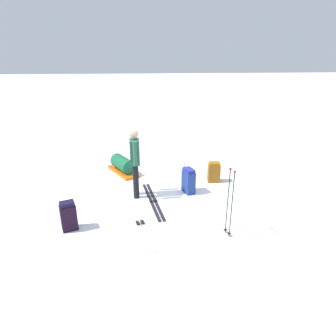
{
  "coord_description": "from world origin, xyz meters",
  "views": [
    {
      "loc": [
        6.69,
        -0.51,
        3.38
      ],
      "look_at": [
        0.0,
        0.0,
        0.7
      ],
      "focal_mm": 31.83,
      "sensor_mm": 36.0,
      "label": 1
    }
  ],
  "objects_px": {
    "ski_pair_far": "(153,201)",
    "ski_poles_planted_near": "(230,200)",
    "ski_pair_near": "(140,223)",
    "thermos_bottle": "(184,166)",
    "skier_standing": "(135,160)",
    "backpack_bright": "(69,216)",
    "gear_sled": "(123,166)",
    "backpack_large_dark": "(214,172)",
    "backpack_small_spare": "(189,181)"
  },
  "relations": [
    {
      "from": "ski_pair_far",
      "to": "ski_poles_planted_near",
      "type": "bearing_deg",
      "value": 43.59
    },
    {
      "from": "ski_pair_near",
      "to": "ski_poles_planted_near",
      "type": "xyz_separation_m",
      "value": [
        0.51,
        1.71,
        0.75
      ]
    },
    {
      "from": "thermos_bottle",
      "to": "ski_pair_near",
      "type": "bearing_deg",
      "value": -23.78
    },
    {
      "from": "ski_pair_far",
      "to": "thermos_bottle",
      "type": "relative_size",
      "value": 7.34
    },
    {
      "from": "skier_standing",
      "to": "backpack_bright",
      "type": "height_order",
      "value": "skier_standing"
    },
    {
      "from": "gear_sled",
      "to": "thermos_bottle",
      "type": "distance_m",
      "value": 1.81
    },
    {
      "from": "skier_standing",
      "to": "backpack_large_dark",
      "type": "relative_size",
      "value": 3.04
    },
    {
      "from": "backpack_bright",
      "to": "backpack_small_spare",
      "type": "bearing_deg",
      "value": 119.48
    },
    {
      "from": "ski_pair_far",
      "to": "gear_sled",
      "type": "height_order",
      "value": "gear_sled"
    },
    {
      "from": "backpack_bright",
      "to": "thermos_bottle",
      "type": "distance_m",
      "value": 4.03
    },
    {
      "from": "ski_pair_near",
      "to": "ski_poles_planted_near",
      "type": "distance_m",
      "value": 1.93
    },
    {
      "from": "backpack_bright",
      "to": "ski_poles_planted_near",
      "type": "height_order",
      "value": "ski_poles_planted_near"
    },
    {
      "from": "skier_standing",
      "to": "backpack_small_spare",
      "type": "xyz_separation_m",
      "value": [
        -0.1,
        1.31,
        -0.64
      ]
    },
    {
      "from": "ski_poles_planted_near",
      "to": "gear_sled",
      "type": "height_order",
      "value": "ski_poles_planted_near"
    },
    {
      "from": "skier_standing",
      "to": "ski_pair_far",
      "type": "xyz_separation_m",
      "value": [
        0.32,
        0.4,
        -0.94
      ]
    },
    {
      "from": "ski_pair_near",
      "to": "backpack_small_spare",
      "type": "height_order",
      "value": "backpack_small_spare"
    },
    {
      "from": "skier_standing",
      "to": "backpack_large_dark",
      "type": "distance_m",
      "value": 2.31
    },
    {
      "from": "ski_pair_near",
      "to": "backpack_bright",
      "type": "bearing_deg",
      "value": -86.74
    },
    {
      "from": "ski_pair_near",
      "to": "backpack_small_spare",
      "type": "distance_m",
      "value": 1.87
    },
    {
      "from": "skier_standing",
      "to": "thermos_bottle",
      "type": "relative_size",
      "value": 6.54
    },
    {
      "from": "ski_poles_planted_near",
      "to": "backpack_small_spare",
      "type": "bearing_deg",
      "value": -165.15
    },
    {
      "from": "ski_pair_near",
      "to": "backpack_large_dark",
      "type": "bearing_deg",
      "value": 135.2
    },
    {
      "from": "skier_standing",
      "to": "backpack_large_dark",
      "type": "xyz_separation_m",
      "value": [
        -0.7,
        2.09,
        -0.68
      ]
    },
    {
      "from": "skier_standing",
      "to": "backpack_large_dark",
      "type": "height_order",
      "value": "skier_standing"
    },
    {
      "from": "backpack_bright",
      "to": "ski_pair_far",
      "type": "bearing_deg",
      "value": 121.86
    },
    {
      "from": "ski_pair_far",
      "to": "backpack_small_spare",
      "type": "xyz_separation_m",
      "value": [
        -0.42,
        0.91,
        0.3
      ]
    },
    {
      "from": "gear_sled",
      "to": "skier_standing",
      "type": "bearing_deg",
      "value": 15.43
    },
    {
      "from": "backpack_small_spare",
      "to": "gear_sled",
      "type": "bearing_deg",
      "value": -129.38
    },
    {
      "from": "ski_poles_planted_near",
      "to": "thermos_bottle",
      "type": "relative_size",
      "value": 5.33
    },
    {
      "from": "ski_pair_near",
      "to": "ski_poles_planted_near",
      "type": "height_order",
      "value": "ski_poles_planted_near"
    },
    {
      "from": "ski_pair_far",
      "to": "backpack_bright",
      "type": "distance_m",
      "value": 2.03
    },
    {
      "from": "skier_standing",
      "to": "ski_pair_far",
      "type": "distance_m",
      "value": 1.07
    },
    {
      "from": "skier_standing",
      "to": "gear_sled",
      "type": "bearing_deg",
      "value": -164.57
    },
    {
      "from": "ski_pair_near",
      "to": "backpack_small_spare",
      "type": "bearing_deg",
      "value": 139.22
    },
    {
      "from": "backpack_large_dark",
      "to": "backpack_bright",
      "type": "bearing_deg",
      "value": -58.49
    },
    {
      "from": "skier_standing",
      "to": "ski_pair_near",
      "type": "bearing_deg",
      "value": 4.59
    },
    {
      "from": "skier_standing",
      "to": "ski_pair_far",
      "type": "relative_size",
      "value": 0.89
    },
    {
      "from": "backpack_small_spare",
      "to": "thermos_bottle",
      "type": "height_order",
      "value": "backpack_small_spare"
    },
    {
      "from": "gear_sled",
      "to": "thermos_bottle",
      "type": "height_order",
      "value": "gear_sled"
    },
    {
      "from": "ski_poles_planted_near",
      "to": "thermos_bottle",
      "type": "height_order",
      "value": "ski_poles_planted_near"
    },
    {
      "from": "backpack_bright",
      "to": "ski_pair_near",
      "type": "bearing_deg",
      "value": 93.26
    },
    {
      "from": "backpack_large_dark",
      "to": "ski_poles_planted_near",
      "type": "bearing_deg",
      "value": -6.31
    },
    {
      "from": "ski_pair_near",
      "to": "thermos_bottle",
      "type": "height_order",
      "value": "thermos_bottle"
    },
    {
      "from": "backpack_large_dark",
      "to": "backpack_bright",
      "type": "relative_size",
      "value": 0.91
    },
    {
      "from": "ski_poles_planted_near",
      "to": "thermos_bottle",
      "type": "bearing_deg",
      "value": -172.96
    },
    {
      "from": "backpack_large_dark",
      "to": "skier_standing",
      "type": "bearing_deg",
      "value": -71.44
    },
    {
      "from": "ski_pair_far",
      "to": "gear_sled",
      "type": "distance_m",
      "value": 2.02
    },
    {
      "from": "skier_standing",
      "to": "ski_poles_planted_near",
      "type": "xyz_separation_m",
      "value": [
        1.8,
        1.81,
        -0.19
      ]
    },
    {
      "from": "ski_pair_near",
      "to": "backpack_small_spare",
      "type": "relative_size",
      "value": 3.07
    },
    {
      "from": "ski_pair_near",
      "to": "thermos_bottle",
      "type": "bearing_deg",
      "value": 156.22
    }
  ]
}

